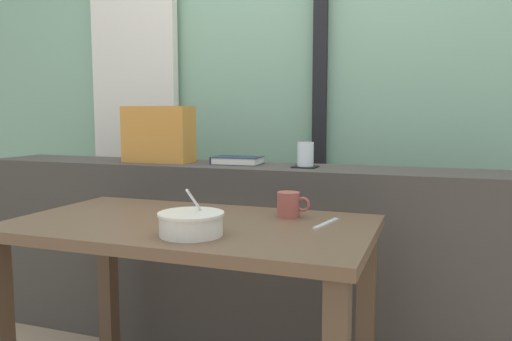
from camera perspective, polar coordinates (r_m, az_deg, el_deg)
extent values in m
cube|color=#84B293|center=(2.84, 5.71, 13.50)|extent=(4.80, 0.08, 2.80)
cube|color=silver|center=(3.15, -13.63, 9.89)|extent=(0.56, 0.06, 2.50)
cube|color=black|center=(2.74, 7.30, 11.64)|extent=(0.07, 0.05, 2.60)
cube|color=#423D38|center=(2.25, 1.12, -9.96)|extent=(2.80, 0.35, 0.82)
cube|color=brown|center=(2.23, -16.46, -12.50)|extent=(0.06, 0.06, 0.67)
cube|color=brown|center=(1.85, 12.37, -16.42)|extent=(0.06, 0.06, 0.67)
cube|color=brown|center=(1.64, -7.46, -6.38)|extent=(1.16, 0.65, 0.03)
cube|color=black|center=(2.12, 5.63, 0.42)|extent=(0.10, 0.10, 0.00)
cylinder|color=white|center=(2.11, 5.65, 1.86)|extent=(0.07, 0.07, 0.10)
cylinder|color=gold|center=(2.11, 5.64, 1.35)|extent=(0.06, 0.06, 0.06)
cube|color=#1E2D47|center=(2.25, -2.09, 0.77)|extent=(0.22, 0.15, 0.00)
cube|color=silver|center=(2.25, -2.09, 1.16)|extent=(0.21, 0.15, 0.03)
cube|color=#1E2D47|center=(2.25, -2.09, 1.55)|extent=(0.22, 0.15, 0.00)
cube|color=#1E2D47|center=(2.29, -4.57, 1.23)|extent=(0.01, 0.14, 0.03)
cube|color=#D18938|center=(2.39, -11.02, 4.06)|extent=(0.32, 0.15, 0.26)
cylinder|color=silver|center=(1.44, -7.39, -6.04)|extent=(0.18, 0.18, 0.07)
cylinder|color=silver|center=(1.44, -7.41, -4.91)|extent=(0.19, 0.19, 0.01)
cylinder|color=tan|center=(1.45, -7.39, -6.27)|extent=(0.16, 0.16, 0.05)
cylinder|color=silver|center=(1.46, -6.62, -4.06)|extent=(0.01, 0.13, 0.12)
ellipsoid|color=silver|center=(1.48, -6.26, -5.39)|extent=(0.03, 0.05, 0.01)
cube|color=silver|center=(1.60, 8.00, -5.98)|extent=(0.05, 0.17, 0.01)
cylinder|color=#9E4C42|center=(1.69, 3.70, -3.89)|extent=(0.08, 0.08, 0.08)
torus|color=#9E4C42|center=(1.68, 5.35, -3.84)|extent=(0.05, 0.01, 0.05)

